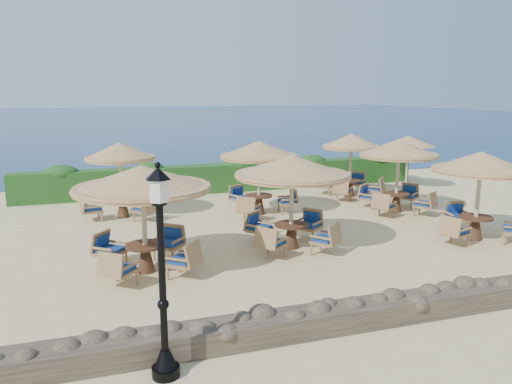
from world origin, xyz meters
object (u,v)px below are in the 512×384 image
Objects in this scene: lamp_post at (162,283)px; cafe_set_6 at (398,163)px; extra_parasol at (408,141)px; cafe_set_0 at (143,195)px; cafe_set_4 at (259,162)px; cafe_set_5 at (351,156)px; cafe_set_3 at (121,167)px; cafe_set_2 at (480,177)px; cafe_set_1 at (292,182)px.

lamp_post is 1.17× the size of cafe_set_6.
extra_parasol is 14.37m from cafe_set_0.
lamp_post is at bearing -116.28° from cafe_set_4.
cafe_set_6 is at bearing -83.99° from cafe_set_5.
cafe_set_4 is (4.71, -1.05, 0.11)m from cafe_set_3.
cafe_set_0 is at bearing 87.77° from lamp_post.
cafe_set_5 is (9.11, 6.45, -0.23)m from cafe_set_0.
cafe_set_6 is (0.31, -2.96, 0.12)m from cafe_set_5.
cafe_set_5 is (-0.57, 6.72, -0.20)m from cafe_set_2.
cafe_set_2 reaches higher than extra_parasol.
lamp_post reaches higher than cafe_set_6.
cafe_set_6 reaches higher than extra_parasol.
cafe_set_3 is (-9.88, 6.04, -0.11)m from cafe_set_2.
lamp_post is at bearing -92.23° from cafe_set_0.
extra_parasol is 7.99m from cafe_set_2.
cafe_set_0 is 1.25× the size of cafe_set_5.
cafe_set_3 is (-4.32, 5.11, -0.11)m from cafe_set_1.
cafe_set_4 is (-7.91, -2.50, -0.26)m from extra_parasol.
cafe_set_4 is 1.00× the size of cafe_set_6.
cafe_set_1 is 6.69m from cafe_set_3.
cafe_set_2 is at bearing -44.02° from cafe_set_4.
extra_parasol is 10.58m from cafe_set_1.
cafe_set_5 is at bearing 4.15° from cafe_set_3.
cafe_set_5 is at bearing -166.74° from extra_parasol.
cafe_set_0 is 6.53m from cafe_set_4.
cafe_set_4 is 4.92m from cafe_set_5.
lamp_post is 14.57m from cafe_set_5.
cafe_set_0 is 4.17m from cafe_set_1.
cafe_set_1 is (4.30, 5.44, 0.36)m from lamp_post.
cafe_set_5 is 0.94× the size of cafe_set_6.
cafe_set_3 is at bearing -175.85° from cafe_set_5.
lamp_post reaches higher than cafe_set_1.
cafe_set_0 is 1.17× the size of cafe_set_2.
cafe_set_4 is at bearing 46.41° from cafe_set_0.
extra_parasol is 0.73× the size of cafe_set_0.
cafe_set_4 is at bearing -162.45° from extra_parasol.
cafe_set_4 and cafe_set_5 have the same top height.
lamp_post reaches higher than cafe_set_4.
extra_parasol is at bearing 38.32° from cafe_set_1.
cafe_set_2 is at bearing -85.15° from cafe_set_5.
lamp_post is 4.79m from cafe_set_0.
cafe_set_2 is 1.04× the size of cafe_set_3.
cafe_set_1 is at bearing 9.28° from cafe_set_0.
cafe_set_6 is (4.91, -1.24, -0.08)m from cafe_set_4.
cafe_set_3 is 1.03× the size of cafe_set_5.
cafe_set_5 is at bearing 96.01° from cafe_set_6.
cafe_set_5 is (4.60, 1.72, -0.20)m from cafe_set_4.
cafe_set_6 is (-3.00, -3.74, -0.34)m from extra_parasol.
extra_parasol is 0.85× the size of cafe_set_4.
cafe_set_1 is at bearing 51.67° from lamp_post.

